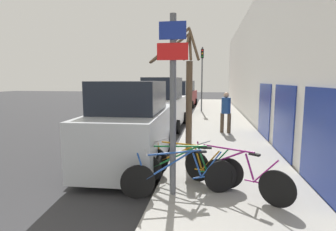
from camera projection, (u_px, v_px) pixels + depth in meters
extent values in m
plane|color=#333335|center=(164.00, 131.00, 12.25)|extent=(80.00, 80.00, 0.00)
cube|color=#9E9B93|center=(218.00, 122.00, 14.59)|extent=(3.20, 32.00, 0.15)
cube|color=silver|center=(253.00, 63.00, 13.89)|extent=(0.20, 32.00, 6.50)
cube|color=navy|center=(321.00, 141.00, 5.09)|extent=(0.03, 2.06, 2.08)
cube|color=navy|center=(283.00, 120.00, 7.75)|extent=(0.03, 2.06, 2.08)
cube|color=navy|center=(264.00, 110.00, 10.40)|extent=(0.03, 2.06, 2.08)
cylinder|color=#595B60|center=(173.00, 108.00, 4.94)|extent=(0.12, 0.12, 3.41)
cube|color=navy|center=(173.00, 30.00, 4.69)|extent=(0.49, 0.02, 0.32)
cube|color=red|center=(173.00, 51.00, 4.74)|extent=(0.57, 0.02, 0.30)
cylinder|color=black|center=(138.00, 182.00, 4.90)|extent=(0.63, 0.24, 0.66)
cylinder|color=black|center=(221.00, 177.00, 5.17)|extent=(0.63, 0.24, 0.66)
cylinder|color=#1E4799|center=(170.00, 165.00, 4.96)|extent=(0.88, 0.32, 0.54)
cylinder|color=#1E4799|center=(174.00, 153.00, 4.95)|extent=(1.02, 0.37, 0.09)
cylinder|color=#1E4799|center=(197.00, 164.00, 5.05)|extent=(0.20, 0.10, 0.47)
cylinder|color=#1E4799|center=(207.00, 176.00, 5.12)|extent=(0.55, 0.21, 0.08)
cylinder|color=#1E4799|center=(211.00, 165.00, 5.10)|extent=(0.42, 0.16, 0.53)
cylinder|color=#1E4799|center=(142.00, 167.00, 4.88)|extent=(0.19, 0.09, 0.57)
cube|color=black|center=(201.00, 152.00, 5.03)|extent=(0.22, 0.14, 0.04)
cylinder|color=#99999E|center=(146.00, 153.00, 4.86)|extent=(0.16, 0.43, 0.02)
cylinder|color=black|center=(197.00, 166.00, 5.78)|extent=(0.57, 0.41, 0.66)
cylinder|color=black|center=(277.00, 189.00, 4.59)|extent=(0.57, 0.41, 0.66)
cylinder|color=#8C1E72|center=(223.00, 159.00, 5.29)|extent=(0.82, 0.59, 0.55)
cylinder|color=#8C1E72|center=(227.00, 149.00, 5.20)|extent=(0.96, 0.68, 0.09)
cylinder|color=#8C1E72|center=(250.00, 167.00, 4.91)|extent=(0.19, 0.15, 0.48)
cylinder|color=#8C1E72|center=(260.00, 183.00, 4.79)|extent=(0.52, 0.37, 0.08)
cylinder|color=#8C1E72|center=(265.00, 172.00, 4.70)|extent=(0.39, 0.28, 0.53)
cylinder|color=#8C1E72|center=(201.00, 155.00, 5.68)|extent=(0.19, 0.14, 0.57)
cube|color=black|center=(255.00, 154.00, 4.81)|extent=(0.21, 0.18, 0.04)
cylinder|color=#99999E|center=(204.00, 143.00, 5.58)|extent=(0.27, 0.38, 0.02)
cylinder|color=black|center=(146.00, 169.00, 5.65)|extent=(0.65, 0.04, 0.65)
cylinder|color=black|center=(227.00, 173.00, 5.37)|extent=(0.65, 0.04, 0.65)
cylinder|color=#197233|center=(176.00, 157.00, 5.50)|extent=(0.96, 0.05, 0.54)
cylinder|color=#197233|center=(180.00, 146.00, 5.46)|extent=(1.12, 0.05, 0.08)
cylinder|color=#197233|center=(202.00, 159.00, 5.42)|extent=(0.21, 0.04, 0.47)
cylinder|color=#197233|center=(213.00, 171.00, 5.42)|extent=(0.60, 0.04, 0.08)
cylinder|color=#197233|center=(217.00, 161.00, 5.37)|extent=(0.45, 0.03, 0.52)
cylinder|color=#197233|center=(150.00, 156.00, 5.60)|extent=(0.20, 0.03, 0.56)
cube|color=black|center=(207.00, 148.00, 5.37)|extent=(0.20, 0.08, 0.04)
cylinder|color=#99999E|center=(154.00, 144.00, 5.55)|extent=(0.03, 0.44, 0.02)
cylinder|color=black|center=(157.00, 161.00, 6.24)|extent=(0.58, 0.30, 0.63)
cylinder|color=black|center=(219.00, 174.00, 5.36)|extent=(0.58, 0.30, 0.63)
cylinder|color=orange|center=(178.00, 153.00, 5.87)|extent=(0.82, 0.41, 0.52)
cylinder|color=orange|center=(181.00, 144.00, 5.80)|extent=(0.95, 0.47, 0.08)
cylinder|color=orange|center=(198.00, 158.00, 5.59)|extent=(0.19, 0.11, 0.45)
cylinder|color=orange|center=(206.00, 170.00, 5.51)|extent=(0.51, 0.26, 0.08)
cylinder|color=orange|center=(210.00, 161.00, 5.44)|extent=(0.39, 0.20, 0.50)
cylinder|color=orange|center=(159.00, 151.00, 6.16)|extent=(0.18, 0.11, 0.54)
cube|color=black|center=(202.00, 147.00, 5.51)|extent=(0.22, 0.16, 0.04)
cylinder|color=#99999E|center=(162.00, 140.00, 6.08)|extent=(0.21, 0.41, 0.02)
cube|color=#B2B7BC|center=(133.00, 134.00, 7.46)|extent=(2.00, 4.54, 1.34)
cube|color=black|center=(130.00, 96.00, 7.14)|extent=(1.74, 2.38, 0.82)
cylinder|color=black|center=(117.00, 140.00, 9.00)|extent=(0.24, 0.65, 0.65)
cylinder|color=black|center=(170.00, 142.00, 8.78)|extent=(0.24, 0.65, 0.65)
cylinder|color=black|center=(81.00, 166.00, 6.27)|extent=(0.24, 0.65, 0.65)
cylinder|color=black|center=(157.00, 169.00, 6.05)|extent=(0.24, 0.65, 0.65)
cube|color=silver|center=(164.00, 111.00, 13.07)|extent=(1.87, 4.61, 1.31)
cube|color=black|center=(163.00, 88.00, 12.74)|extent=(1.64, 2.41, 1.01)
cylinder|color=black|center=(153.00, 117.00, 14.68)|extent=(0.23, 0.63, 0.62)
cylinder|color=black|center=(184.00, 118.00, 14.37)|extent=(0.23, 0.63, 0.62)
cylinder|color=black|center=(139.00, 126.00, 11.91)|extent=(0.23, 0.63, 0.62)
cylinder|color=black|center=(177.00, 127.00, 11.60)|extent=(0.23, 0.63, 0.62)
cube|color=black|center=(175.00, 103.00, 18.36)|extent=(1.91, 4.67, 1.14)
cube|color=black|center=(174.00, 89.00, 18.03)|extent=(1.72, 2.43, 0.95)
cylinder|color=black|center=(165.00, 107.00, 19.98)|extent=(0.22, 0.61, 0.61)
cylinder|color=black|center=(190.00, 108.00, 19.69)|extent=(0.22, 0.61, 0.61)
cylinder|color=black|center=(158.00, 112.00, 17.14)|extent=(0.22, 0.61, 0.61)
cylinder|color=black|center=(186.00, 112.00, 16.86)|extent=(0.22, 0.61, 0.61)
cube|color=maroon|center=(184.00, 98.00, 23.90)|extent=(2.18, 4.66, 1.22)
cube|color=black|center=(184.00, 86.00, 23.58)|extent=(1.84, 2.47, 0.92)
cylinder|color=black|center=(177.00, 101.00, 25.53)|extent=(0.26, 0.62, 0.61)
cylinder|color=black|center=(196.00, 102.00, 25.12)|extent=(0.26, 0.62, 0.61)
cylinder|color=black|center=(171.00, 104.00, 22.81)|extent=(0.26, 0.62, 0.61)
cylinder|color=black|center=(192.00, 104.00, 22.40)|extent=(0.26, 0.62, 0.61)
cylinder|color=#4C3D2D|center=(229.00, 123.00, 11.03)|extent=(0.16, 0.16, 0.83)
cylinder|color=#4C3D2D|center=(222.00, 123.00, 11.15)|extent=(0.16, 0.16, 0.83)
cylinder|color=navy|center=(226.00, 106.00, 10.99)|extent=(0.38, 0.38, 0.66)
sphere|color=tan|center=(226.00, 95.00, 10.93)|extent=(0.23, 0.23, 0.23)
cylinder|color=brown|center=(189.00, 111.00, 7.36)|extent=(0.18, 0.18, 2.74)
cylinder|color=brown|center=(170.00, 49.00, 7.35)|extent=(1.19, 0.36, 0.79)
cylinder|color=brown|center=(194.00, 45.00, 6.88)|extent=(0.36, 0.54, 0.86)
cylinder|color=brown|center=(190.00, 48.00, 6.88)|extent=(0.15, 0.57, 0.68)
cylinder|color=brown|center=(169.00, 46.00, 7.43)|extent=(1.28, 0.54, 0.95)
cylinder|color=brown|center=(187.00, 46.00, 6.85)|extent=(0.18, 0.64, 0.80)
cylinder|color=#595B60|center=(202.00, 80.00, 18.58)|extent=(0.10, 0.10, 4.50)
cube|color=black|center=(202.00, 54.00, 18.23)|extent=(0.20, 0.16, 0.64)
sphere|color=red|center=(202.00, 50.00, 18.12)|extent=(0.11, 0.11, 0.11)
sphere|color=orange|center=(202.00, 53.00, 18.15)|extent=(0.11, 0.11, 0.11)
sphere|color=green|center=(202.00, 56.00, 18.17)|extent=(0.11, 0.11, 0.11)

